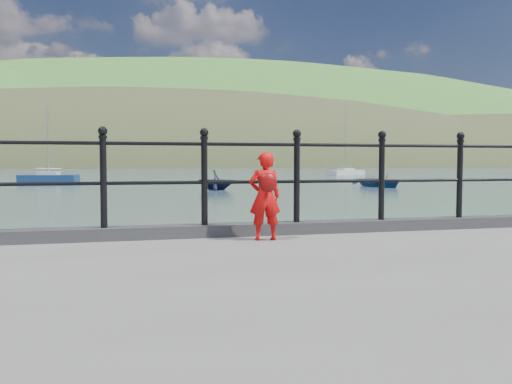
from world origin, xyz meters
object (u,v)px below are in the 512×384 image
object	(u,v)px
sailboat_far	(346,173)
sailboat_port	(49,179)
child	(265,196)
launch_navy	(217,180)
railing	(252,170)
launch_blue	(381,181)

from	to	relation	value
sailboat_far	sailboat_port	size ratio (longest dim) A/B	1.32
child	launch_navy	distance (m)	30.79
railing	sailboat_far	distance (m)	73.53
sailboat_far	sailboat_port	distance (m)	43.13
launch_navy	sailboat_port	xyz separation A→B (m)	(-12.88, 17.71, -0.35)
sailboat_far	sailboat_port	bearing A→B (deg)	173.85
launch_navy	child	bearing A→B (deg)	-164.67
launch_navy	sailboat_far	world-z (taller)	sailboat_far
launch_blue	sailboat_far	xyz separation A→B (m)	(12.65, 35.43, -0.13)
launch_blue	launch_navy	world-z (taller)	launch_navy
launch_blue	railing	bearing A→B (deg)	-128.26
launch_blue	sailboat_port	world-z (taller)	sailboat_port
sailboat_far	sailboat_port	world-z (taller)	sailboat_far
railing	sailboat_port	bearing A→B (deg)	99.49
launch_blue	launch_navy	distance (m)	13.19
launch_blue	sailboat_port	xyz separation A→B (m)	(-25.98, 16.24, -0.13)
child	sailboat_port	world-z (taller)	sailboat_port
sailboat_port	sailboat_far	bearing A→B (deg)	41.25
railing	sailboat_port	world-z (taller)	sailboat_port
sailboat_port	launch_navy	bearing A→B (deg)	-39.15
child	sailboat_far	xyz separation A→B (m)	(30.62, 67.29, -1.19)
child	launch_blue	xyz separation A→B (m)	(17.98, 31.86, -1.06)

